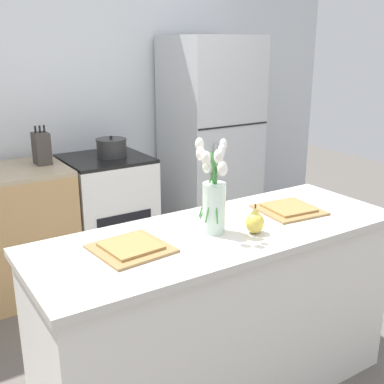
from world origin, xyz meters
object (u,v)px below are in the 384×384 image
(knife_block, at_px, (42,148))
(refrigerator, at_px, (210,146))
(flower_vase, at_px, (214,196))
(stove_range, at_px, (108,215))
(pear_figurine, at_px, (255,222))
(plate_setting_right, at_px, (289,209))
(plate_setting_left, at_px, (131,248))
(cooking_pot, at_px, (112,148))

(knife_block, bearing_deg, refrigerator, -1.56)
(flower_vase, distance_m, knife_block, 1.67)
(stove_range, distance_m, pear_figurine, 1.78)
(plate_setting_right, bearing_deg, flower_vase, -177.02)
(plate_setting_left, bearing_deg, flower_vase, -3.65)
(pear_figurine, height_order, knife_block, knife_block)
(flower_vase, xyz_separation_m, plate_setting_right, (0.50, 0.03, -0.17))
(pear_figurine, height_order, cooking_pot, cooking_pot)
(stove_range, bearing_deg, refrigerator, 0.04)
(plate_setting_left, distance_m, plate_setting_right, 0.90)
(plate_setting_left, height_order, cooking_pot, cooking_pot)
(refrigerator, xyz_separation_m, plate_setting_right, (-0.60, -1.58, 0.01))
(flower_vase, bearing_deg, refrigerator, 55.63)
(stove_range, distance_m, knife_block, 0.73)
(plate_setting_left, distance_m, knife_block, 1.62)
(stove_range, distance_m, plate_setting_right, 1.67)
(cooking_pot, bearing_deg, stove_range, 168.49)
(plate_setting_right, distance_m, knife_block, 1.80)
(flower_vase, bearing_deg, plate_setting_left, 176.35)
(flower_vase, bearing_deg, plate_setting_right, 2.98)
(pear_figurine, bearing_deg, stove_range, 90.26)
(refrigerator, height_order, plate_setting_right, refrigerator)
(plate_setting_left, xyz_separation_m, knife_block, (0.10, 1.61, 0.12))
(flower_vase, bearing_deg, stove_range, 84.81)
(stove_range, bearing_deg, knife_block, 175.04)
(flower_vase, xyz_separation_m, pear_figurine, (0.15, -0.11, -0.12))
(flower_vase, distance_m, cooking_pot, 1.60)
(flower_vase, bearing_deg, knife_block, 100.47)
(refrigerator, height_order, pear_figurine, refrigerator)
(cooking_pot, bearing_deg, plate_setting_left, -111.06)
(knife_block, bearing_deg, stove_range, -4.96)
(flower_vase, relative_size, plate_setting_right, 1.34)
(flower_vase, relative_size, cooking_pot, 1.93)
(knife_block, bearing_deg, pear_figurine, -75.39)
(stove_range, height_order, cooking_pot, cooking_pot)
(pear_figurine, xyz_separation_m, knife_block, (-0.46, 1.75, 0.08))
(plate_setting_right, relative_size, cooking_pot, 1.44)
(flower_vase, bearing_deg, pear_figurine, -35.61)
(plate_setting_right, bearing_deg, stove_range, 102.56)
(pear_figurine, bearing_deg, flower_vase, 144.39)
(flower_vase, bearing_deg, cooking_pot, 82.94)
(cooking_pot, bearing_deg, plate_setting_right, -79.16)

